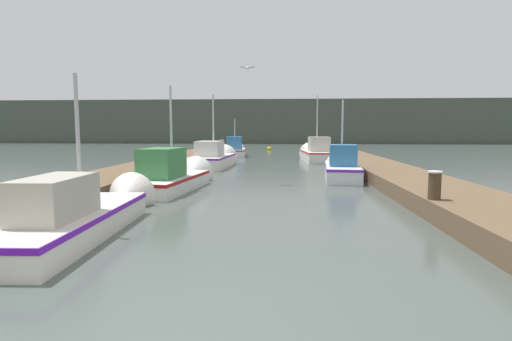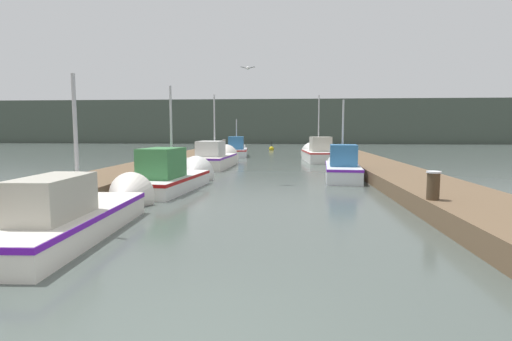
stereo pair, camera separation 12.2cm
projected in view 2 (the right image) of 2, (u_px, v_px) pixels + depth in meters
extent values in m
cube|color=brown|center=(157.00, 167.00, 20.01)|extent=(2.47, 40.00, 0.49)
cube|color=brown|center=(379.00, 168.00, 19.18)|extent=(2.47, 40.00, 0.49)
cube|color=#424C42|center=(281.00, 122.00, 66.16)|extent=(120.00, 16.00, 6.53)
cube|color=silver|center=(71.00, 224.00, 7.78)|extent=(1.59, 4.79, 0.52)
cube|color=#6215AF|center=(70.00, 214.00, 7.76)|extent=(1.62, 4.82, 0.10)
cone|color=silver|center=(125.00, 199.00, 10.67)|extent=(1.36, 1.15, 1.32)
cube|color=#B2AD9E|center=(53.00, 197.00, 7.12)|extent=(0.95, 1.79, 0.75)
cylinder|color=#B2B2B7|center=(76.00, 142.00, 7.97)|extent=(0.08, 0.08, 2.68)
cube|color=silver|center=(169.00, 183.00, 13.76)|extent=(2.03, 4.40, 0.51)
cube|color=#A81212|center=(169.00, 178.00, 13.74)|extent=(2.06, 4.43, 0.10)
cone|color=silver|center=(193.00, 175.00, 16.25)|extent=(1.59, 0.97, 1.51)
cube|color=#387A42|center=(162.00, 163.00, 13.17)|extent=(1.27, 1.79, 0.98)
cylinder|color=#B2B2B7|center=(171.00, 131.00, 13.89)|extent=(0.08, 0.08, 3.09)
cube|color=silver|center=(342.00, 172.00, 16.95)|extent=(1.72, 4.41, 0.62)
cube|color=purple|center=(342.00, 166.00, 16.93)|extent=(1.75, 4.44, 0.10)
cone|color=silver|center=(340.00, 166.00, 19.59)|extent=(1.37, 1.18, 1.28)
cube|color=#2D6699|center=(343.00, 155.00, 16.35)|extent=(1.17, 1.35, 0.87)
cylinder|color=#B2B2B7|center=(343.00, 132.00, 17.10)|extent=(0.08, 0.08, 2.75)
cube|color=silver|center=(213.00, 162.00, 22.02)|extent=(1.99, 4.70, 0.68)
cube|color=purple|center=(213.00, 157.00, 21.99)|extent=(2.02, 4.73, 0.10)
cone|color=silver|center=(224.00, 158.00, 24.79)|extent=(1.71, 1.09, 1.67)
cube|color=silver|center=(211.00, 149.00, 21.37)|extent=(1.34, 1.86, 0.81)
cylinder|color=#B2B2B7|center=(214.00, 125.00, 22.15)|extent=(0.08, 0.08, 3.35)
cube|color=silver|center=(319.00, 156.00, 26.27)|extent=(2.10, 4.50, 0.70)
cube|color=#D03838|center=(319.00, 152.00, 26.24)|extent=(2.13, 4.53, 0.10)
cone|color=silver|center=(313.00, 154.00, 28.90)|extent=(1.73, 1.05, 1.66)
cube|color=#B2AD9E|center=(321.00, 144.00, 25.64)|extent=(1.36, 1.52, 0.94)
cylinder|color=#B2B2B7|center=(319.00, 123.00, 26.37)|extent=(0.08, 0.08, 3.65)
cube|color=silver|center=(236.00, 153.00, 31.40)|extent=(1.94, 4.09, 0.58)
cube|color=#A71C1C|center=(236.00, 150.00, 31.37)|extent=(1.98, 4.12, 0.10)
cone|color=silver|center=(238.00, 151.00, 33.78)|extent=(1.61, 0.94, 1.55)
cube|color=#2D6699|center=(236.00, 143.00, 30.82)|extent=(1.27, 1.59, 0.98)
cylinder|color=#B2B2B7|center=(237.00, 134.00, 31.54)|extent=(0.08, 0.08, 2.34)
cylinder|color=#473523|center=(433.00, 197.00, 9.21)|extent=(0.28, 0.28, 1.11)
cylinder|color=silver|center=(434.00, 172.00, 9.15)|extent=(0.33, 0.33, 0.04)
cylinder|color=#473523|center=(224.00, 147.00, 34.66)|extent=(0.24, 0.24, 1.20)
cylinder|color=silver|center=(224.00, 140.00, 34.59)|extent=(0.27, 0.27, 0.04)
cylinder|color=#473523|center=(345.00, 157.00, 23.38)|extent=(0.30, 0.30, 0.94)
cylinder|color=silver|center=(345.00, 149.00, 23.33)|extent=(0.34, 0.34, 0.04)
sphere|color=gold|center=(271.00, 149.00, 40.44)|extent=(0.51, 0.51, 0.51)
cylinder|color=black|center=(271.00, 144.00, 40.39)|extent=(0.06, 0.06, 0.50)
ellipsoid|color=white|center=(248.00, 68.00, 15.26)|extent=(0.15, 0.28, 0.12)
cube|color=gray|center=(244.00, 68.00, 15.27)|extent=(0.28, 0.13, 0.07)
cube|color=gray|center=(251.00, 68.00, 15.26)|extent=(0.28, 0.13, 0.07)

